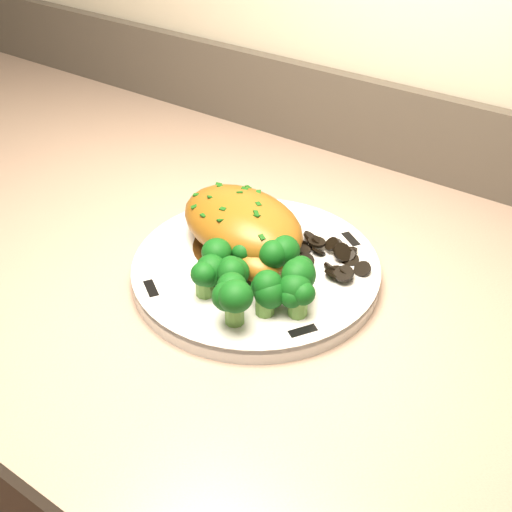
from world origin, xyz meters
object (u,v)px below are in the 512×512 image
Objects in this scene: counter at (268,498)px; broccoli_florets at (252,275)px; chicken_breast at (244,227)px; plate at (256,270)px.

counter is 14.57× the size of broccoli_florets.
chicken_breast is 0.08m from broccoli_florets.
broccoli_florets is (0.05, -0.06, -0.00)m from chicken_breast.
plate is at bearing 120.89° from broccoli_florets.
counter reaches higher than broccoli_florets.
counter is 0.44m from plate.
counter reaches higher than chicken_breast.
plate is 0.07m from broccoli_florets.
plate is 2.02× the size of broccoli_florets.
counter is 0.48m from chicken_breast.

